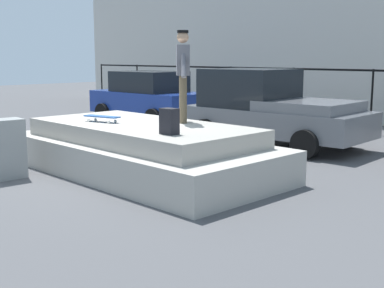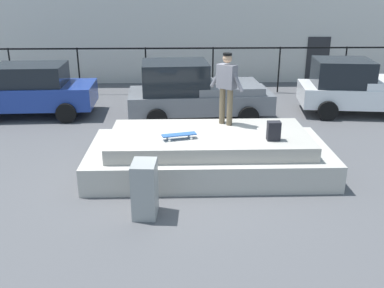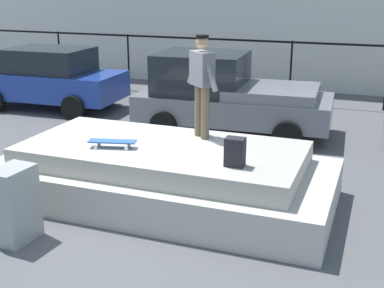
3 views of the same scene
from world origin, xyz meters
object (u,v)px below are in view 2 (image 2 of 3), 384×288
at_px(skateboard, 179,135).
at_px(backpack, 274,131).
at_px(car_grey_pickup_mid, 194,91).
at_px(skateboarder, 227,84).
at_px(car_white_pickup_far, 358,87).
at_px(car_blue_sedan_near, 32,90).
at_px(utility_box, 145,189).

relative_size(skateboard, backpack, 1.87).
bearing_deg(backpack, car_grey_pickup_mid, -72.14).
bearing_deg(backpack, skateboarder, -52.47).
distance_m(backpack, car_white_pickup_far, 6.53).
bearing_deg(car_blue_sedan_near, skateboard, -46.81).
height_order(backpack, utility_box, backpack).
bearing_deg(skateboard, backpack, -3.21).
xyz_separation_m(skateboarder, backpack, (0.93, -1.18, -0.79)).
height_order(backpack, car_grey_pickup_mid, car_grey_pickup_mid).
xyz_separation_m(car_grey_pickup_mid, utility_box, (-1.13, -6.24, -0.38)).
height_order(skateboarder, backpack, skateboarder).
xyz_separation_m(skateboard, car_blue_sedan_near, (-4.87, 5.19, -0.17)).
relative_size(car_grey_pickup_mid, car_white_pickup_far, 1.10).
height_order(car_blue_sedan_near, utility_box, car_blue_sedan_near).
height_order(backpack, car_blue_sedan_near, car_blue_sedan_near).
xyz_separation_m(backpack, car_blue_sedan_near, (-6.93, 5.30, -0.28)).
bearing_deg(backpack, car_white_pickup_far, -127.92).
bearing_deg(car_blue_sedan_near, car_grey_pickup_mid, -6.21).
height_order(car_blue_sedan_near, car_grey_pickup_mid, car_grey_pickup_mid).
bearing_deg(skateboard, car_grey_pickup_mid, 84.04).
distance_m(car_blue_sedan_near, car_grey_pickup_mid, 5.38).
distance_m(skateboard, car_grey_pickup_mid, 4.63).
distance_m(skateboarder, utility_box, 3.53).
xyz_separation_m(skateboard, backpack, (2.06, -0.12, 0.11)).
xyz_separation_m(car_white_pickup_far, utility_box, (-6.66, -6.71, -0.36)).
distance_m(car_blue_sedan_near, utility_box, 8.03).
xyz_separation_m(car_blue_sedan_near, car_white_pickup_far, (10.88, -0.11, 0.03)).
relative_size(backpack, car_blue_sedan_near, 0.10).
bearing_deg(skateboarder, utility_box, -123.52).
bearing_deg(car_white_pickup_far, skateboard, -139.82).
distance_m(skateboarder, car_white_pickup_far, 6.40).
relative_size(car_grey_pickup_mid, utility_box, 4.32).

